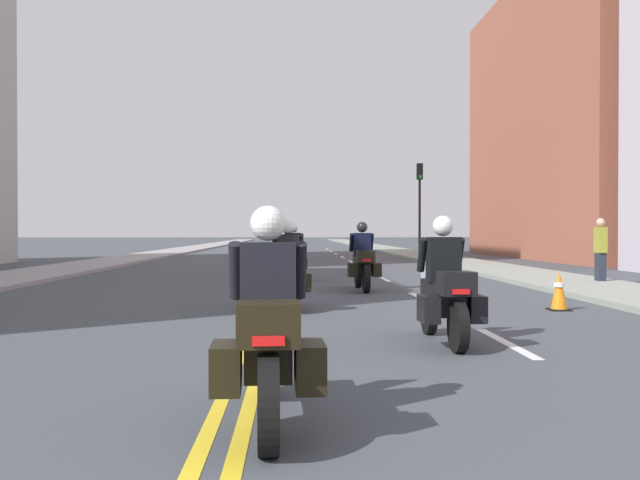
% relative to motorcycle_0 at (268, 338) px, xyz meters
% --- Properties ---
extents(ground_plane, '(264.00, 264.00, 0.00)m').
position_rel_motorcycle_0_xyz_m(ground_plane, '(-0.29, 43.71, -0.64)').
color(ground_plane, '#3E4349').
extents(sidewalk_left, '(2.84, 144.00, 0.12)m').
position_rel_motorcycle_0_xyz_m(sidewalk_left, '(-8.05, 43.71, -0.58)').
color(sidewalk_left, gray).
rests_on(sidewalk_left, ground).
extents(sidewalk_right, '(2.84, 144.00, 0.12)m').
position_rel_motorcycle_0_xyz_m(sidewalk_right, '(7.46, 43.71, -0.58)').
color(sidewalk_right, gray).
rests_on(sidewalk_right, ground).
extents(centreline_yellow_inner, '(0.12, 132.00, 0.01)m').
position_rel_motorcycle_0_xyz_m(centreline_yellow_inner, '(-0.41, 43.71, -0.64)').
color(centreline_yellow_inner, yellow).
rests_on(centreline_yellow_inner, ground).
extents(centreline_yellow_outer, '(0.12, 132.00, 0.01)m').
position_rel_motorcycle_0_xyz_m(centreline_yellow_outer, '(-0.17, 43.71, -0.64)').
color(centreline_yellow_outer, yellow).
rests_on(centreline_yellow_outer, ground).
extents(lane_dashes_white, '(0.14, 56.40, 0.01)m').
position_rel_motorcycle_0_xyz_m(lane_dashes_white, '(2.87, 24.71, -0.64)').
color(lane_dashes_white, silver).
rests_on(lane_dashes_white, ground).
extents(building_right_1, '(9.75, 20.03, 14.85)m').
position_rel_motorcycle_0_xyz_m(building_right_1, '(16.88, 31.67, 6.78)').
color(building_right_1, '#93503C').
rests_on(building_right_1, ground).
extents(motorcycle_0, '(0.78, 2.19, 1.60)m').
position_rel_motorcycle_0_xyz_m(motorcycle_0, '(0.00, 0.00, 0.00)').
color(motorcycle_0, black).
rests_on(motorcycle_0, ground).
extents(motorcycle_1, '(0.77, 2.10, 1.61)m').
position_rel_motorcycle_0_xyz_m(motorcycle_1, '(2.07, 3.61, 0.01)').
color(motorcycle_1, black).
rests_on(motorcycle_1, ground).
extents(motorcycle_2, '(0.78, 2.17, 1.63)m').
position_rel_motorcycle_0_xyz_m(motorcycle_2, '(0.08, 7.65, 0.03)').
color(motorcycle_2, black).
rests_on(motorcycle_2, ground).
extents(motorcycle_3, '(0.77, 2.24, 1.65)m').
position_rel_motorcycle_0_xyz_m(motorcycle_3, '(1.83, 11.60, 0.02)').
color(motorcycle_3, black).
rests_on(motorcycle_3, ground).
extents(motorcycle_4, '(0.77, 2.11, 1.64)m').
position_rel_motorcycle_0_xyz_m(motorcycle_4, '(0.18, 15.44, 0.01)').
color(motorcycle_4, black).
rests_on(motorcycle_4, ground).
extents(traffic_cone_1, '(0.36, 0.36, 0.73)m').
position_rel_motorcycle_0_xyz_m(traffic_cone_1, '(4.93, 7.28, -0.28)').
color(traffic_cone_1, black).
rests_on(traffic_cone_1, ground).
extents(traffic_light_far, '(0.28, 0.38, 4.81)m').
position_rel_motorcycle_0_xyz_m(traffic_light_far, '(6.44, 29.54, 2.65)').
color(traffic_light_far, black).
rests_on(traffic_light_far, ground).
extents(pedestrian_0, '(0.22, 0.36, 1.76)m').
position_rel_motorcycle_0_xyz_m(pedestrian_0, '(8.24, 13.03, 0.27)').
color(pedestrian_0, '#202631').
rests_on(pedestrian_0, ground).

